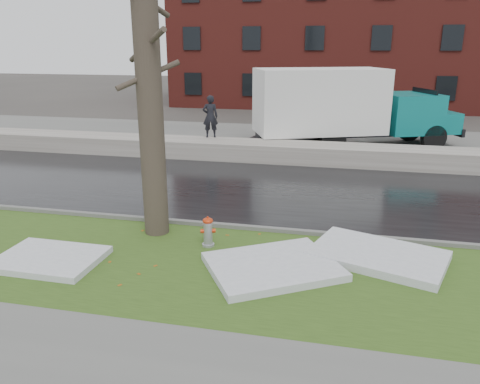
% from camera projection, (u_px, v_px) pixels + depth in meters
% --- Properties ---
extents(ground, '(120.00, 120.00, 0.00)m').
position_uv_depth(ground, '(245.00, 247.00, 11.08)').
color(ground, '#47423D').
rests_on(ground, ground).
extents(verge, '(60.00, 4.50, 0.04)m').
position_uv_depth(verge, '(233.00, 270.00, 9.91)').
color(verge, '#2F4918').
rests_on(verge, ground).
extents(road, '(60.00, 7.00, 0.03)m').
position_uv_depth(road, '(274.00, 191.00, 15.26)').
color(road, black).
rests_on(road, ground).
extents(parking_lot, '(60.00, 9.00, 0.03)m').
position_uv_depth(parking_lot, '(299.00, 141.00, 23.18)').
color(parking_lot, slate).
rests_on(parking_lot, ground).
extents(curb, '(60.00, 0.15, 0.14)m').
position_uv_depth(curb, '(253.00, 229.00, 11.99)').
color(curb, slate).
rests_on(curb, ground).
extents(snowbank, '(60.00, 1.60, 0.75)m').
position_uv_depth(snowbank, '(289.00, 152.00, 19.07)').
color(snowbank, '#AEA79F').
rests_on(snowbank, ground).
extents(brick_building, '(26.00, 12.00, 10.00)m').
position_uv_depth(brick_building, '(348.00, 39.00, 37.09)').
color(brick_building, maroon).
rests_on(brick_building, ground).
extents(bg_tree_left, '(1.40, 1.62, 6.50)m').
position_uv_depth(bg_tree_left, '(143.00, 63.00, 33.03)').
color(bg_tree_left, brown).
rests_on(bg_tree_left, ground).
extents(bg_tree_center, '(1.40, 1.62, 6.50)m').
position_uv_depth(bg_tree_center, '(239.00, 62.00, 35.52)').
color(bg_tree_center, brown).
rests_on(bg_tree_center, ground).
extents(fire_hydrant, '(0.37, 0.34, 0.74)m').
position_uv_depth(fire_hydrant, '(208.00, 230.00, 10.92)').
color(fire_hydrant, '#9FA0A7').
rests_on(fire_hydrant, verge).
extents(tree, '(1.46, 1.62, 7.53)m').
position_uv_depth(tree, '(149.00, 79.00, 10.73)').
color(tree, brown).
rests_on(tree, verge).
extents(box_truck, '(10.62, 5.73, 3.59)m').
position_uv_depth(box_truck, '(344.00, 107.00, 21.07)').
color(box_truck, black).
rests_on(box_truck, ground).
extents(worker, '(0.76, 0.61, 1.80)m').
position_uv_depth(worker, '(210.00, 116.00, 19.96)').
color(worker, black).
rests_on(worker, snowbank).
extents(snow_patch_near, '(3.26, 3.06, 0.16)m').
position_uv_depth(snow_patch_near, '(273.00, 266.00, 9.83)').
color(snow_patch_near, silver).
rests_on(snow_patch_near, verge).
extents(snow_patch_far, '(2.22, 1.62, 0.14)m').
position_uv_depth(snow_patch_far, '(49.00, 259.00, 10.21)').
color(snow_patch_far, silver).
rests_on(snow_patch_far, verge).
extents(snow_patch_side, '(3.24, 2.62, 0.18)m').
position_uv_depth(snow_patch_side, '(378.00, 255.00, 10.32)').
color(snow_patch_side, silver).
rests_on(snow_patch_side, verge).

